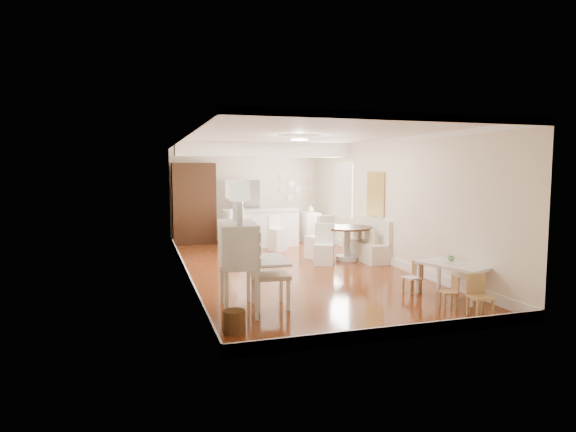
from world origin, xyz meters
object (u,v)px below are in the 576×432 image
breakfast_counter (261,228)px  sideboard (310,227)px  slip_chair_near (324,244)px  fridge (259,211)px  kids_chair_a (449,292)px  kids_chair_c (481,296)px  dining_table (347,243)px  slip_chair_far (319,236)px  pantry_cabinet (194,204)px  bar_stool_left (241,230)px  bar_stool_right (278,233)px  gustavian_armchair (270,274)px  secretary_bureau (238,267)px  wicker_basket (234,322)px  kids_chair_b (412,277)px  kids_table (454,280)px

breakfast_counter → sideboard: (1.54, 0.34, -0.07)m
slip_chair_near → fridge: 3.95m
kids_chair_a → kids_chair_c: 0.58m
dining_table → slip_chair_far: (-0.54, 0.41, 0.13)m
kids_chair_a → pantry_cabinet: 8.29m
pantry_cabinet → fridge: bearing=-0.9°
slip_chair_near → pantry_cabinet: bearing=147.0°
kids_chair_a → bar_stool_left: size_ratio=0.46×
slip_chair_far → bar_stool_left: bearing=-67.3°
bar_stool_right → pantry_cabinet: 2.77m
gustavian_armchair → pantry_cabinet: (-0.42, 6.81, 0.64)m
secretary_bureau → breakfast_counter: 6.09m
pantry_cabinet → slip_chair_near: bearing=-58.1°
wicker_basket → bar_stool_left: bar_stool_left is taller
gustavian_armchair → sideboard: size_ratio=1.11×
dining_table → pantry_cabinet: 4.84m
secretary_bureau → kids_chair_b: 3.11m
pantry_cabinet → fridge: 1.92m
kids_table → slip_chair_near: (-1.06, 3.23, 0.17)m
kids_chair_b → bar_stool_left: bearing=-167.5°
sideboard → fridge: bearing=154.6°
wicker_basket → kids_table: size_ratio=0.26×
slip_chair_far → bar_stool_right: size_ratio=1.14×
slip_chair_far → sideboard: slip_chair_far is taller
kids_chair_a → breakfast_counter: size_ratio=0.24×
dining_table → breakfast_counter: size_ratio=0.56×
slip_chair_far → kids_table: bearing=79.5°
kids_chair_b → bar_stool_right: 4.99m
slip_chair_far → sideboard: (0.63, 2.45, -0.08)m
kids_chair_c → slip_chair_near: (-0.72, 4.30, 0.14)m
gustavian_armchair → bar_stool_left: (0.59, 5.17, 0.04)m
wicker_basket → fridge: size_ratio=0.17×
gustavian_armchair → kids_chair_c: gustavian_armchair is taller
gustavian_armchair → kids_chair_a: 2.76m
kids_chair_b → dining_table: dining_table is taller
fridge → breakfast_counter: bearing=-100.8°
kids_chair_c → bar_stool_left: size_ratio=0.57×
dining_table → bar_stool_right: bearing=124.3°
secretary_bureau → kids_table: secretary_bureau is taller
gustavian_armchair → sideboard: bearing=-22.4°
secretary_bureau → bar_stool_left: secretary_bureau is taller
dining_table → bar_stool_left: bar_stool_left is taller
slip_chair_far → pantry_cabinet: bearing=-73.9°
sideboard → dining_table: bearing=-89.2°
kids_table → breakfast_counter: (-1.80, 6.07, 0.23)m
slip_chair_near → bar_stool_right: 2.14m
slip_chair_near → slip_chair_far: 0.76m
gustavian_armchair → breakfast_counter: bearing=-10.1°
bar_stool_right → sideboard: size_ratio=1.00×
bar_stool_left → fridge: size_ratio=0.61×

